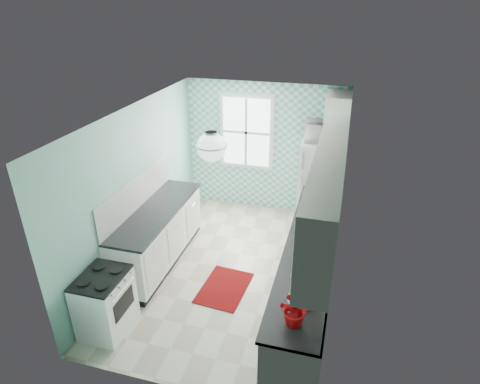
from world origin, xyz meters
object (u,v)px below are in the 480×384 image
(fridge, at_px, (319,184))
(stove, at_px, (105,302))
(ceiling_light, at_px, (212,147))
(microwave, at_px, (324,132))
(potted_plant, at_px, (296,309))
(fruit_bowl, at_px, (299,301))
(sink, at_px, (319,209))

(fridge, bearing_deg, stove, -124.62)
(ceiling_light, xyz_separation_m, microwave, (1.11, 2.59, -0.52))
(potted_plant, height_order, microwave, microwave)
(ceiling_light, relative_size, fruit_bowl, 1.41)
(fridge, distance_m, fruit_bowl, 3.35)
(sink, xyz_separation_m, fruit_bowl, (-0.00, -2.18, 0.04))
(fridge, height_order, fruit_bowl, fridge)
(sink, bearing_deg, ceiling_light, -130.75)
(ceiling_light, distance_m, fridge, 3.20)
(sink, relative_size, potted_plant, 1.50)
(potted_plant, xyz_separation_m, microwave, (-0.09, 3.66, 0.67))
(stove, relative_size, potted_plant, 2.17)
(potted_plant, relative_size, microwave, 0.61)
(microwave, bearing_deg, stove, 56.19)
(potted_plant, bearing_deg, microwave, 91.41)
(ceiling_light, xyz_separation_m, fridge, (1.11, 2.59, -1.51))
(fridge, distance_m, microwave, 0.98)
(ceiling_light, relative_size, potted_plant, 0.94)
(potted_plant, bearing_deg, fridge, 91.41)
(fruit_bowl, relative_size, potted_plant, 0.67)
(potted_plant, bearing_deg, stove, 173.71)
(microwave, bearing_deg, fruit_bowl, 91.98)
(fridge, height_order, sink, fridge)
(microwave, bearing_deg, sink, 95.02)
(stove, distance_m, microwave, 4.33)
(potted_plant, distance_m, microwave, 3.72)
(stove, xyz_separation_m, potted_plant, (2.40, -0.26, 0.70))
(fruit_bowl, bearing_deg, fridge, 91.54)
(potted_plant, bearing_deg, fruit_bowl, 90.00)
(microwave, bearing_deg, potted_plant, 91.85)
(fridge, relative_size, stove, 2.03)
(fridge, bearing_deg, ceiling_light, -113.55)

